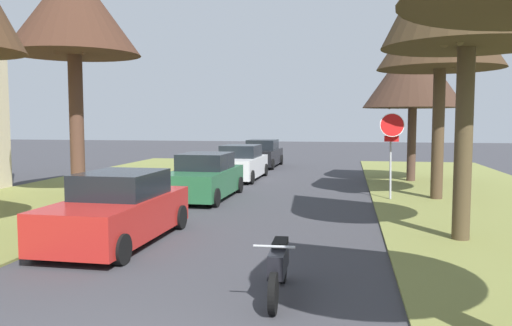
% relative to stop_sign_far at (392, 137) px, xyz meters
% --- Properties ---
extents(stop_sign_far, '(0.81, 0.67, 2.92)m').
position_rel_stop_sign_far_xyz_m(stop_sign_far, '(0.00, 0.00, 0.00)').
color(stop_sign_far, '#9EA0A5').
rests_on(stop_sign_far, grass_verge_right).
extents(street_tree_right_mid_b, '(4.18, 4.18, 7.61)m').
position_rel_stop_sign_far_xyz_m(street_tree_right_mid_b, '(1.56, 0.41, 3.85)').
color(street_tree_right_mid_b, '#4A3826').
rests_on(street_tree_right_mid_b, grass_verge_right).
extents(street_tree_right_far, '(4.32, 4.32, 6.33)m').
position_rel_stop_sign_far_xyz_m(street_tree_right_far, '(1.32, 5.62, 2.64)').
color(street_tree_right_far, '#4C362B').
rests_on(street_tree_right_far, grass_verge_right).
extents(street_tree_left_mid_b, '(4.51, 4.51, 8.07)m').
position_rel_stop_sign_far_xyz_m(street_tree_left_mid_b, '(-10.81, -1.22, 4.32)').
color(street_tree_left_mid_b, '#523528').
rests_on(street_tree_left_mid_b, grass_verge_left).
extents(parked_sedan_red, '(2.02, 4.44, 1.57)m').
position_rel_stop_sign_far_xyz_m(parked_sedan_red, '(-6.50, -7.23, -1.43)').
color(parked_sedan_red, red).
rests_on(parked_sedan_red, ground).
extents(parked_sedan_green, '(2.02, 4.44, 1.57)m').
position_rel_stop_sign_far_xyz_m(parked_sedan_green, '(-6.37, -0.63, -1.43)').
color(parked_sedan_green, '#28663D').
rests_on(parked_sedan_green, ground).
extents(parked_sedan_white, '(2.02, 4.44, 1.57)m').
position_rel_stop_sign_far_xyz_m(parked_sedan_white, '(-6.32, 5.25, -1.43)').
color(parked_sedan_white, white).
rests_on(parked_sedan_white, ground).
extents(parked_sedan_black, '(2.02, 4.44, 1.57)m').
position_rel_stop_sign_far_xyz_m(parked_sedan_black, '(-6.36, 11.69, -1.43)').
color(parked_sedan_black, black).
rests_on(parked_sedan_black, ground).
extents(parked_motorcycle, '(0.60, 2.05, 0.97)m').
position_rel_stop_sign_far_xyz_m(parked_motorcycle, '(-2.49, -10.16, -1.67)').
color(parked_motorcycle, black).
rests_on(parked_motorcycle, ground).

